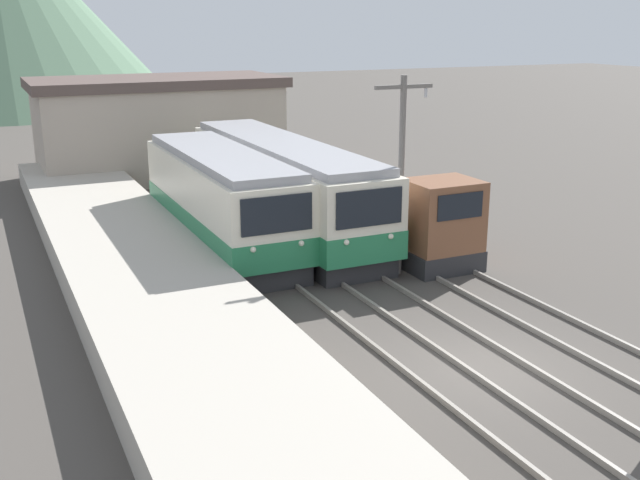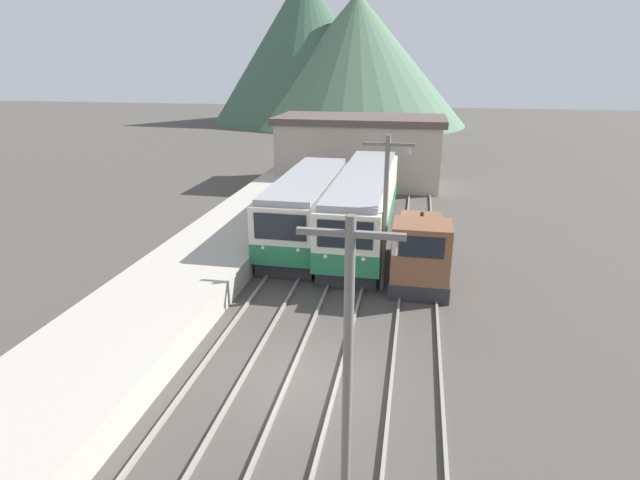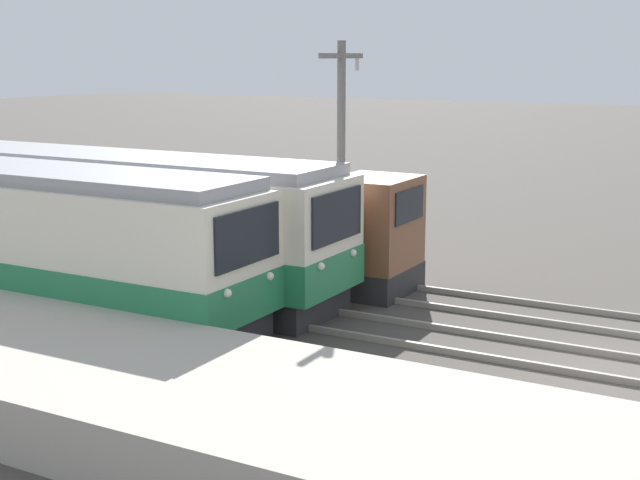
# 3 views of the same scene
# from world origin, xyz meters

# --- Properties ---
(ground_plane) EXTENTS (200.00, 200.00, 0.00)m
(ground_plane) POSITION_xyz_m (0.00, 0.00, 0.00)
(ground_plane) COLOR #47423D
(track_left) EXTENTS (1.54, 60.00, 0.14)m
(track_left) POSITION_xyz_m (-2.60, 0.00, 0.07)
(track_left) COLOR gray
(track_left) RESTS_ON ground
(track_center) EXTENTS (1.54, 60.00, 0.14)m
(track_center) POSITION_xyz_m (0.20, 0.00, 0.07)
(track_center) COLOR gray
(track_center) RESTS_ON ground
(commuter_train_left) EXTENTS (2.84, 10.76, 3.54)m
(commuter_train_left) POSITION_xyz_m (-2.60, 12.05, 1.65)
(commuter_train_left) COLOR #28282B
(commuter_train_left) RESTS_ON ground
(commuter_train_center) EXTENTS (2.84, 14.08, 3.57)m
(commuter_train_center) POSITION_xyz_m (0.20, 13.19, 1.66)
(commuter_train_center) COLOR #28282B
(commuter_train_center) RESTS_ON ground
(shunting_locomotive) EXTENTS (2.40, 6.02, 3.00)m
(shunting_locomotive) POSITION_xyz_m (3.20, 8.42, 1.21)
(shunting_locomotive) COLOR #28282B
(shunting_locomotive) RESTS_ON ground
(catenary_mast_mid) EXTENTS (2.00, 0.20, 6.36)m
(catenary_mast_mid) POSITION_xyz_m (1.71, 6.90, 3.49)
(catenary_mast_mid) COLOR slate
(catenary_mast_mid) RESTS_ON ground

